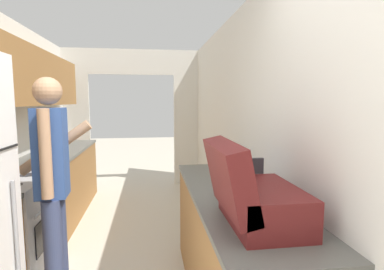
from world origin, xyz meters
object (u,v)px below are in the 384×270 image
at_px(person, 53,187).
at_px(knife, 34,163).
at_px(range_oven, 8,231).
at_px(suitcase, 251,195).
at_px(book_stack, 239,187).

bearing_deg(person, knife, 22.01).
distance_m(range_oven, person, 0.79).
distance_m(person, suitcase, 1.48).
xyz_separation_m(range_oven, suitcase, (1.76, -1.15, 0.61)).
bearing_deg(knife, person, -57.27).
bearing_deg(suitcase, person, 148.35).
bearing_deg(suitcase, range_oven, 146.72).
bearing_deg(knife, suitcase, -39.10).
height_order(person, book_stack, person).
bearing_deg(range_oven, person, -37.09).
relative_size(range_oven, person, 0.60).
relative_size(book_stack, knife, 0.87).
xyz_separation_m(range_oven, knife, (-0.00, 0.66, 0.46)).
bearing_deg(suitcase, book_stack, 79.72).
xyz_separation_m(range_oven, book_stack, (1.85, -0.63, 0.50)).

